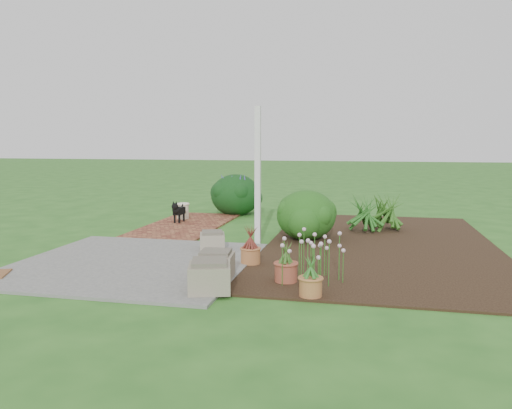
% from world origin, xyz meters
% --- Properties ---
extents(ground, '(80.00, 80.00, 0.00)m').
position_xyz_m(ground, '(0.00, 0.00, 0.00)').
color(ground, '#275C1D').
rests_on(ground, ground).
extents(concrete_patio, '(3.50, 3.50, 0.04)m').
position_xyz_m(concrete_patio, '(-1.25, -1.75, 0.02)').
color(concrete_patio, '#5C5C5A').
rests_on(concrete_patio, ground).
extents(brick_path, '(1.60, 3.50, 0.04)m').
position_xyz_m(brick_path, '(-1.70, 1.75, 0.02)').
color(brick_path, brown).
rests_on(brick_path, ground).
extents(garden_bed, '(4.00, 7.00, 0.03)m').
position_xyz_m(garden_bed, '(2.50, 0.50, 0.01)').
color(garden_bed, black).
rests_on(garden_bed, ground).
extents(veranda_post, '(0.10, 0.10, 2.50)m').
position_xyz_m(veranda_post, '(0.30, 0.10, 1.25)').
color(veranda_post, white).
rests_on(veranda_post, ground).
extents(stone_trough_near, '(0.63, 0.63, 0.34)m').
position_xyz_m(stone_trough_near, '(0.36, -2.94, 0.21)').
color(stone_trough_near, '#716E54').
rests_on(stone_trough_near, concrete_patio).
extents(stone_trough_mid, '(0.52, 0.52, 0.31)m').
position_xyz_m(stone_trough_mid, '(0.24, -2.31, 0.20)').
color(stone_trough_mid, gray).
rests_on(stone_trough_mid, concrete_patio).
extents(stone_trough_far, '(0.52, 0.52, 0.28)m').
position_xyz_m(stone_trough_far, '(-0.33, -0.66, 0.18)').
color(stone_trough_far, gray).
rests_on(stone_trough_far, concrete_patio).
extents(black_dog, '(0.18, 0.54, 0.46)m').
position_xyz_m(black_dog, '(-1.95, 1.92, 0.32)').
color(black_dog, black).
rests_on(black_dog, brick_path).
extents(cream_ceramic_urn, '(0.33, 0.33, 0.36)m').
position_xyz_m(cream_ceramic_urn, '(-2.05, 2.48, 0.22)').
color(cream_ceramic_urn, '#EDE2C3').
rests_on(cream_ceramic_urn, brick_path).
extents(evergreen_shrub, '(1.47, 1.47, 0.96)m').
position_xyz_m(evergreen_shrub, '(1.11, 0.72, 0.51)').
color(evergreen_shrub, '#14370A').
rests_on(evergreen_shrub, garden_bed).
extents(agapanthus_clump_back, '(1.09, 1.09, 0.87)m').
position_xyz_m(agapanthus_clump_back, '(2.18, 1.71, 0.47)').
color(agapanthus_clump_back, '#1A4012').
rests_on(agapanthus_clump_back, garden_bed).
extents(agapanthus_clump_front, '(1.28, 1.28, 0.90)m').
position_xyz_m(agapanthus_clump_front, '(2.64, 2.04, 0.48)').
color(agapanthus_clump_front, '#11410F').
rests_on(agapanthus_clump_front, garden_bed).
extents(pink_flower_patch, '(1.02, 1.02, 0.64)m').
position_xyz_m(pink_flower_patch, '(1.59, -2.17, 0.35)').
color(pink_flower_patch, '#113D0F').
rests_on(pink_flower_patch, garden_bed).
extents(terracotta_pot_bronze, '(0.32, 0.32, 0.24)m').
position_xyz_m(terracotta_pot_bronze, '(0.52, -1.43, 0.15)').
color(terracotta_pot_bronze, '#A66638').
rests_on(terracotta_pot_bronze, garden_bed).
extents(terracotta_pot_small_left, '(0.29, 0.29, 0.23)m').
position_xyz_m(terracotta_pot_small_left, '(1.59, -2.84, 0.14)').
color(terracotta_pot_small_left, '#A86638').
rests_on(terracotta_pot_small_left, garden_bed).
extents(terracotta_pot_small_right, '(0.31, 0.31, 0.25)m').
position_xyz_m(terracotta_pot_small_right, '(1.20, -2.28, 0.16)').
color(terracotta_pot_small_right, brown).
rests_on(terracotta_pot_small_right, garden_bed).
extents(purple_flowering_bush, '(1.44, 1.44, 1.07)m').
position_xyz_m(purple_flowering_bush, '(-1.07, 3.67, 0.54)').
color(purple_flowering_bush, black).
rests_on(purple_flowering_bush, ground).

